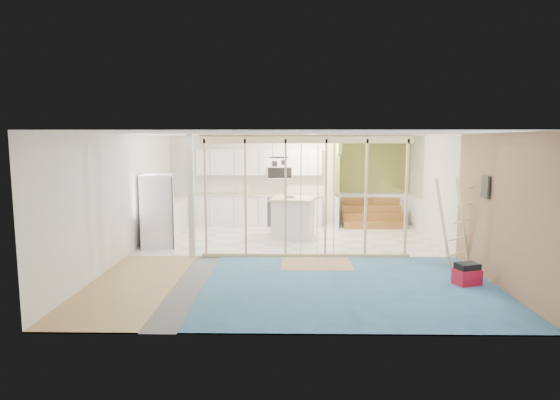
{
  "coord_description": "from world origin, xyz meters",
  "views": [
    {
      "loc": [
        -0.08,
        -9.71,
        2.48
      ],
      "look_at": [
        -0.25,
        0.6,
        1.15
      ],
      "focal_mm": 30.0,
      "sensor_mm": 36.0,
      "label": 1
    }
  ],
  "objects_px": {
    "fridge": "(158,211)",
    "ladder": "(456,222)",
    "island": "(293,218)",
    "toolbox": "(467,275)"
  },
  "relations": [
    {
      "from": "island",
      "to": "toolbox",
      "type": "bearing_deg",
      "value": -41.53
    },
    {
      "from": "island",
      "to": "toolbox",
      "type": "height_order",
      "value": "island"
    },
    {
      "from": "fridge",
      "to": "ladder",
      "type": "distance_m",
      "value": 6.45
    },
    {
      "from": "toolbox",
      "to": "fridge",
      "type": "bearing_deg",
      "value": 137.34
    },
    {
      "from": "island",
      "to": "ladder",
      "type": "distance_m",
      "value": 4.12
    },
    {
      "from": "island",
      "to": "ladder",
      "type": "xyz_separation_m",
      "value": [
        3.12,
        -2.67,
        0.38
      ]
    },
    {
      "from": "island",
      "to": "toolbox",
      "type": "xyz_separation_m",
      "value": [
        2.93,
        -3.85,
        -0.33
      ]
    },
    {
      "from": "fridge",
      "to": "island",
      "type": "bearing_deg",
      "value": 6.12
    },
    {
      "from": "toolbox",
      "to": "ladder",
      "type": "bearing_deg",
      "value": 62.6
    },
    {
      "from": "island",
      "to": "toolbox",
      "type": "distance_m",
      "value": 4.85
    }
  ]
}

